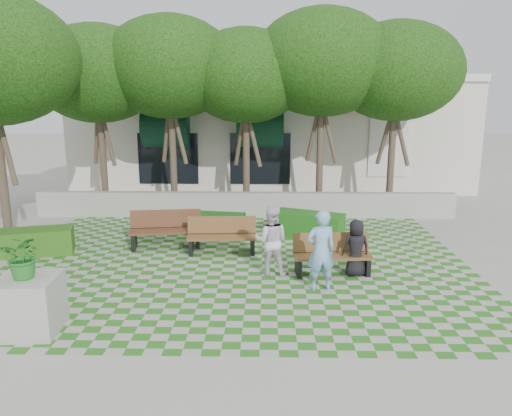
{
  "coord_description": "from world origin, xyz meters",
  "views": [
    {
      "loc": [
        0.77,
        -11.32,
        4.33
      ],
      "look_at": [
        0.5,
        1.5,
        1.4
      ],
      "focal_mm": 35.0,
      "sensor_mm": 36.0,
      "label": 1
    }
  ],
  "objects_px": {
    "hedge_midright": "(308,225)",
    "person_white": "(271,241)",
    "hedge_west": "(34,242)",
    "person_blue": "(321,250)",
    "bench_east": "(332,255)",
    "person_dark": "(356,248)",
    "bench_mid": "(222,236)",
    "bench_west": "(166,230)",
    "hedge_midleft": "(215,224)",
    "planter_front": "(28,293)"
  },
  "relations": [
    {
      "from": "hedge_midright",
      "to": "person_white",
      "type": "distance_m",
      "value": 3.57
    },
    {
      "from": "hedge_midleft",
      "to": "person_white",
      "type": "xyz_separation_m",
      "value": [
        1.75,
        -3.61,
        0.53
      ]
    },
    {
      "from": "bench_west",
      "to": "planter_front",
      "type": "relative_size",
      "value": 1.12
    },
    {
      "from": "bench_mid",
      "to": "planter_front",
      "type": "height_order",
      "value": "planter_front"
    },
    {
      "from": "hedge_west",
      "to": "person_blue",
      "type": "distance_m",
      "value": 8.01
    },
    {
      "from": "hedge_midright",
      "to": "hedge_midleft",
      "type": "distance_m",
      "value": 2.94
    },
    {
      "from": "hedge_west",
      "to": "bench_west",
      "type": "bearing_deg",
      "value": 11.81
    },
    {
      "from": "bench_east",
      "to": "person_blue",
      "type": "bearing_deg",
      "value": -115.3
    },
    {
      "from": "planter_front",
      "to": "hedge_midleft",
      "type": "bearing_deg",
      "value": 67.84
    },
    {
      "from": "hedge_midright",
      "to": "person_blue",
      "type": "bearing_deg",
      "value": -90.99
    },
    {
      "from": "planter_front",
      "to": "person_dark",
      "type": "bearing_deg",
      "value": 25.3
    },
    {
      "from": "bench_east",
      "to": "person_dark",
      "type": "distance_m",
      "value": 0.61
    },
    {
      "from": "bench_east",
      "to": "hedge_midleft",
      "type": "height_order",
      "value": "bench_east"
    },
    {
      "from": "hedge_midright",
      "to": "bench_west",
      "type": "bearing_deg",
      "value": -164.11
    },
    {
      "from": "planter_front",
      "to": "person_white",
      "type": "bearing_deg",
      "value": 35.01
    },
    {
      "from": "hedge_midright",
      "to": "hedge_midleft",
      "type": "xyz_separation_m",
      "value": [
        -2.93,
        0.27,
        -0.05
      ]
    },
    {
      "from": "bench_west",
      "to": "hedge_west",
      "type": "relative_size",
      "value": 1.03
    },
    {
      "from": "hedge_west",
      "to": "person_dark",
      "type": "relative_size",
      "value": 1.45
    },
    {
      "from": "bench_east",
      "to": "planter_front",
      "type": "xyz_separation_m",
      "value": [
        -6.0,
        -3.22,
        0.29
      ]
    },
    {
      "from": "bench_east",
      "to": "person_dark",
      "type": "height_order",
      "value": "person_dark"
    },
    {
      "from": "bench_mid",
      "to": "person_blue",
      "type": "bearing_deg",
      "value": -50.67
    },
    {
      "from": "bench_west",
      "to": "hedge_midleft",
      "type": "distance_m",
      "value": 1.94
    },
    {
      "from": "person_blue",
      "to": "person_dark",
      "type": "relative_size",
      "value": 1.32
    },
    {
      "from": "bench_west",
      "to": "hedge_midright",
      "type": "distance_m",
      "value": 4.36
    },
    {
      "from": "hedge_midright",
      "to": "person_dark",
      "type": "xyz_separation_m",
      "value": [
        0.88,
        -3.4,
        0.32
      ]
    },
    {
      "from": "bench_mid",
      "to": "bench_west",
      "type": "xyz_separation_m",
      "value": [
        -1.66,
        0.5,
        0.03
      ]
    },
    {
      "from": "bench_mid",
      "to": "person_blue",
      "type": "distance_m",
      "value": 3.62
    },
    {
      "from": "bench_west",
      "to": "person_blue",
      "type": "height_order",
      "value": "person_blue"
    },
    {
      "from": "hedge_midright",
      "to": "hedge_midleft",
      "type": "bearing_deg",
      "value": 174.77
    },
    {
      "from": "bench_west",
      "to": "planter_front",
      "type": "xyz_separation_m",
      "value": [
        -1.49,
        -5.3,
        0.25
      ]
    },
    {
      "from": "person_blue",
      "to": "hedge_midleft",
      "type": "bearing_deg",
      "value": -70.06
    },
    {
      "from": "person_dark",
      "to": "person_white",
      "type": "distance_m",
      "value": 2.06
    },
    {
      "from": "person_blue",
      "to": "person_white",
      "type": "bearing_deg",
      "value": -53.51
    },
    {
      "from": "bench_mid",
      "to": "person_dark",
      "type": "height_order",
      "value": "person_dark"
    },
    {
      "from": "planter_front",
      "to": "person_white",
      "type": "relative_size",
      "value": 1.1
    },
    {
      "from": "bench_east",
      "to": "person_blue",
      "type": "relative_size",
      "value": 1.04
    },
    {
      "from": "hedge_midleft",
      "to": "person_blue",
      "type": "xyz_separation_m",
      "value": [
        2.85,
        -4.59,
        0.6
      ]
    },
    {
      "from": "hedge_midright",
      "to": "hedge_west",
      "type": "height_order",
      "value": "hedge_midright"
    },
    {
      "from": "bench_east",
      "to": "hedge_midright",
      "type": "distance_m",
      "value": 3.3
    },
    {
      "from": "planter_front",
      "to": "person_dark",
      "type": "relative_size",
      "value": 1.35
    },
    {
      "from": "planter_front",
      "to": "person_blue",
      "type": "relative_size",
      "value": 1.02
    },
    {
      "from": "bench_west",
      "to": "bench_mid",
      "type": "bearing_deg",
      "value": -24.76
    },
    {
      "from": "hedge_midleft",
      "to": "person_white",
      "type": "distance_m",
      "value": 4.05
    },
    {
      "from": "hedge_midleft",
      "to": "person_blue",
      "type": "bearing_deg",
      "value": -58.14
    },
    {
      "from": "hedge_west",
      "to": "hedge_midleft",
      "type": "bearing_deg",
      "value": 24.7
    },
    {
      "from": "bench_mid",
      "to": "hedge_west",
      "type": "relative_size",
      "value": 0.96
    },
    {
      "from": "bench_mid",
      "to": "bench_west",
      "type": "bearing_deg",
      "value": 159.74
    },
    {
      "from": "bench_east",
      "to": "planter_front",
      "type": "bearing_deg",
      "value": -156.21
    },
    {
      "from": "bench_mid",
      "to": "person_white",
      "type": "height_order",
      "value": "person_white"
    },
    {
      "from": "hedge_west",
      "to": "person_white",
      "type": "xyz_separation_m",
      "value": [
        6.52,
        -1.41,
        0.5
      ]
    }
  ]
}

